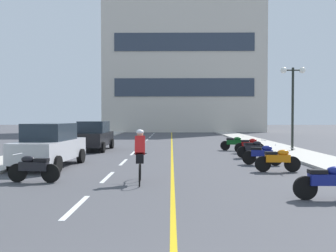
{
  "coord_description": "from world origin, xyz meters",
  "views": [
    {
      "loc": [
        0.21,
        -2.03,
        2.09
      ],
      "look_at": [
        0.02,
        17.96,
        1.57
      ],
      "focal_mm": 37.35,
      "sensor_mm": 36.0,
      "label": 1
    }
  ],
  "objects_px": {
    "motorcycle_7": "(250,145)",
    "parked_car_mid": "(94,136)",
    "parked_car_near": "(50,145)",
    "motorcycle_3": "(34,168)",
    "motorcycle_4": "(278,160)",
    "cyclist_rider": "(140,155)",
    "street_lamp_mid": "(293,89)",
    "motorcycle_6": "(253,149)",
    "motorcycle_5": "(262,154)",
    "motorcycle_8": "(234,143)",
    "motorcycle_2": "(328,181)"
  },
  "relations": [
    {
      "from": "motorcycle_8",
      "to": "street_lamp_mid",
      "type": "bearing_deg",
      "value": -17.74
    },
    {
      "from": "parked_car_mid",
      "to": "motorcycle_3",
      "type": "xyz_separation_m",
      "value": [
        0.45,
        -10.7,
        -0.44
      ]
    },
    {
      "from": "motorcycle_7",
      "to": "cyclist_rider",
      "type": "relative_size",
      "value": 0.96
    },
    {
      "from": "street_lamp_mid",
      "to": "parked_car_near",
      "type": "height_order",
      "value": "street_lamp_mid"
    },
    {
      "from": "street_lamp_mid",
      "to": "motorcycle_6",
      "type": "bearing_deg",
      "value": -136.36
    },
    {
      "from": "motorcycle_7",
      "to": "cyclist_rider",
      "type": "distance_m",
      "value": 10.53
    },
    {
      "from": "motorcycle_2",
      "to": "motorcycle_3",
      "type": "bearing_deg",
      "value": 164.71
    },
    {
      "from": "motorcycle_3",
      "to": "motorcycle_7",
      "type": "relative_size",
      "value": 1.0
    },
    {
      "from": "motorcycle_6",
      "to": "motorcycle_7",
      "type": "distance_m",
      "value": 2.22
    },
    {
      "from": "motorcycle_7",
      "to": "cyclist_rider",
      "type": "xyz_separation_m",
      "value": [
        -5.48,
        -8.99,
        0.41
      ]
    },
    {
      "from": "street_lamp_mid",
      "to": "motorcycle_7",
      "type": "height_order",
      "value": "street_lamp_mid"
    },
    {
      "from": "motorcycle_2",
      "to": "motorcycle_7",
      "type": "distance_m",
      "value": 11.24
    },
    {
      "from": "motorcycle_5",
      "to": "motorcycle_7",
      "type": "relative_size",
      "value": 0.97
    },
    {
      "from": "motorcycle_2",
      "to": "motorcycle_7",
      "type": "height_order",
      "value": "same"
    },
    {
      "from": "motorcycle_3",
      "to": "motorcycle_7",
      "type": "xyz_separation_m",
      "value": [
        8.87,
        8.95,
        0.0
      ]
    },
    {
      "from": "street_lamp_mid",
      "to": "cyclist_rider",
      "type": "xyz_separation_m",
      "value": [
        -8.13,
        -9.6,
        -2.83
      ]
    },
    {
      "from": "motorcycle_4",
      "to": "motorcycle_7",
      "type": "height_order",
      "value": "same"
    },
    {
      "from": "street_lamp_mid",
      "to": "motorcycle_2",
      "type": "relative_size",
      "value": 2.88
    },
    {
      "from": "motorcycle_7",
      "to": "motorcycle_3",
      "type": "bearing_deg",
      "value": -134.74
    },
    {
      "from": "motorcycle_3",
      "to": "motorcycle_8",
      "type": "xyz_separation_m",
      "value": [
        8.3,
        10.6,
        0.0
      ]
    },
    {
      "from": "street_lamp_mid",
      "to": "motorcycle_4",
      "type": "height_order",
      "value": "street_lamp_mid"
    },
    {
      "from": "parked_car_near",
      "to": "motorcycle_3",
      "type": "distance_m",
      "value": 3.51
    },
    {
      "from": "parked_car_mid",
      "to": "motorcycle_7",
      "type": "bearing_deg",
      "value": -10.58
    },
    {
      "from": "motorcycle_4",
      "to": "motorcycle_8",
      "type": "bearing_deg",
      "value": 90.9
    },
    {
      "from": "motorcycle_5",
      "to": "motorcycle_3",
      "type": "bearing_deg",
      "value": -153.9
    },
    {
      "from": "parked_car_near",
      "to": "cyclist_rider",
      "type": "xyz_separation_m",
      "value": [
        4.06,
        -3.45,
        -0.03
      ]
    },
    {
      "from": "motorcycle_8",
      "to": "cyclist_rider",
      "type": "distance_m",
      "value": 11.72
    },
    {
      "from": "motorcycle_4",
      "to": "motorcycle_6",
      "type": "relative_size",
      "value": 1.0
    },
    {
      "from": "motorcycle_2",
      "to": "motorcycle_7",
      "type": "bearing_deg",
      "value": 87.17
    },
    {
      "from": "motorcycle_6",
      "to": "parked_car_near",
      "type": "bearing_deg",
      "value": -160.11
    },
    {
      "from": "parked_car_mid",
      "to": "cyclist_rider",
      "type": "xyz_separation_m",
      "value": [
        3.85,
        -10.73,
        -0.03
      ]
    },
    {
      "from": "parked_car_mid",
      "to": "motorcycle_4",
      "type": "bearing_deg",
      "value": -43.73
    },
    {
      "from": "street_lamp_mid",
      "to": "motorcycle_7",
      "type": "bearing_deg",
      "value": -166.89
    },
    {
      "from": "street_lamp_mid",
      "to": "cyclist_rider",
      "type": "bearing_deg",
      "value": -130.24
    },
    {
      "from": "street_lamp_mid",
      "to": "motorcycle_3",
      "type": "bearing_deg",
      "value": -140.29
    },
    {
      "from": "motorcycle_6",
      "to": "street_lamp_mid",
      "type": "bearing_deg",
      "value": 43.64
    },
    {
      "from": "parked_car_near",
      "to": "motorcycle_3",
      "type": "bearing_deg",
      "value": -79.06
    },
    {
      "from": "motorcycle_4",
      "to": "cyclist_rider",
      "type": "bearing_deg",
      "value": -156.11
    },
    {
      "from": "street_lamp_mid",
      "to": "motorcycle_6",
      "type": "relative_size",
      "value": 2.88
    },
    {
      "from": "motorcycle_7",
      "to": "motorcycle_2",
      "type": "bearing_deg",
      "value": -92.83
    },
    {
      "from": "street_lamp_mid",
      "to": "motorcycle_5",
      "type": "height_order",
      "value": "street_lamp_mid"
    },
    {
      "from": "parked_car_mid",
      "to": "cyclist_rider",
      "type": "distance_m",
      "value": 11.4
    },
    {
      "from": "motorcycle_4",
      "to": "motorcycle_7",
      "type": "relative_size",
      "value": 1.0
    },
    {
      "from": "motorcycle_4",
      "to": "cyclist_rider",
      "type": "distance_m",
      "value": 5.52
    },
    {
      "from": "motorcycle_6",
      "to": "motorcycle_8",
      "type": "xyz_separation_m",
      "value": [
        -0.27,
        3.85,
        0.0
      ]
    },
    {
      "from": "motorcycle_7",
      "to": "parked_car_mid",
      "type": "bearing_deg",
      "value": 169.42
    },
    {
      "from": "parked_car_near",
      "to": "motorcycle_4",
      "type": "xyz_separation_m",
      "value": [
        9.09,
        -1.22,
        -0.44
      ]
    },
    {
      "from": "motorcycle_4",
      "to": "motorcycle_5",
      "type": "xyz_separation_m",
      "value": [
        -0.1,
        1.89,
        0.0
      ]
    },
    {
      "from": "motorcycle_4",
      "to": "cyclist_rider",
      "type": "height_order",
      "value": "cyclist_rider"
    },
    {
      "from": "cyclist_rider",
      "to": "parked_car_mid",
      "type": "bearing_deg",
      "value": 109.73
    }
  ]
}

